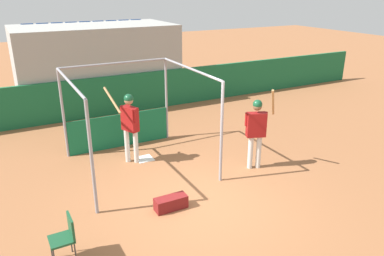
{
  "coord_description": "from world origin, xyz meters",
  "views": [
    {
      "loc": [
        -3.47,
        -6.22,
        4.44
      ],
      "look_at": [
        0.7,
        1.73,
        1.04
      ],
      "focal_mm": 35.0,
      "sensor_mm": 36.0,
      "label": 1
    }
  ],
  "objects_px": {
    "player_batter": "(130,121)",
    "player_waiting": "(257,127)",
    "folding_chair": "(66,234)",
    "equipment_bag": "(171,203)"
  },
  "relations": [
    {
      "from": "player_batter",
      "to": "folding_chair",
      "type": "xyz_separation_m",
      "value": [
        -2.25,
        -3.19,
        -0.65
      ]
    },
    {
      "from": "player_batter",
      "to": "equipment_bag",
      "type": "distance_m",
      "value": 2.77
    },
    {
      "from": "player_waiting",
      "to": "player_batter",
      "type": "bearing_deg",
      "value": 167.21
    },
    {
      "from": "folding_chair",
      "to": "player_batter",
      "type": "bearing_deg",
      "value": -36.42
    },
    {
      "from": "player_waiting",
      "to": "equipment_bag",
      "type": "relative_size",
      "value": 3.09
    },
    {
      "from": "folding_chair",
      "to": "player_waiting",
      "type": "bearing_deg",
      "value": -75.78
    },
    {
      "from": "player_batter",
      "to": "player_waiting",
      "type": "height_order",
      "value": "player_waiting"
    },
    {
      "from": "player_batter",
      "to": "equipment_bag",
      "type": "relative_size",
      "value": 2.91
    },
    {
      "from": "player_batter",
      "to": "folding_chair",
      "type": "distance_m",
      "value": 3.96
    },
    {
      "from": "player_waiting",
      "to": "folding_chair",
      "type": "relative_size",
      "value": 2.58
    }
  ]
}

